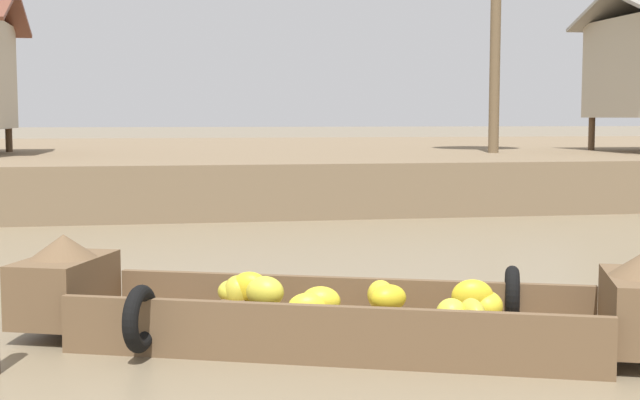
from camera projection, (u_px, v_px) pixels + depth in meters
ground_plane at (300, 261)px, 11.35m from camera, size 300.00×300.00×0.00m
riverbank_strip at (221, 164)px, 25.38m from camera, size 160.00×20.00×1.01m
banana_boat at (339, 311)px, 7.15m from camera, size 5.33×2.89×0.85m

